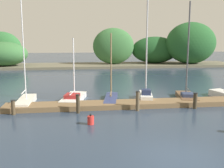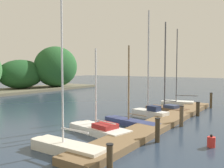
{
  "view_description": "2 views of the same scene",
  "coord_description": "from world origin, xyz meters",
  "views": [
    {
      "loc": [
        -4.17,
        -10.31,
        4.98
      ],
      "look_at": [
        -1.55,
        9.91,
        1.48
      ],
      "focal_mm": 43.7,
      "sensor_mm": 36.0,
      "label": 1
    },
    {
      "loc": [
        -15.91,
        2.37,
        3.84
      ],
      "look_at": [
        -2.66,
        11.18,
        2.78
      ],
      "focal_mm": 39.86,
      "sensor_mm": 36.0,
      "label": 2
    }
  ],
  "objects": [
    {
      "name": "mooring_piling_1",
      "position": [
        -4.16,
        7.38,
        0.64
      ],
      "size": [
        0.28,
        0.28,
        1.26
      ],
      "color": "#3D3323",
      "rests_on": "ground"
    },
    {
      "name": "sailboat_1",
      "position": [
        -4.46,
        10.96,
        0.28
      ],
      "size": [
        2.18,
        4.4,
        4.95
      ],
      "rotation": [
        0.0,
        0.0,
        1.36
      ],
      "color": "white",
      "rests_on": "ground"
    },
    {
      "name": "dock_pier",
      "position": [
        0.0,
        8.68,
        0.17
      ],
      "size": [
        18.61,
        1.8,
        0.35
      ],
      "color": "brown",
      "rests_on": "ground"
    },
    {
      "name": "sailboat_0",
      "position": [
        -8.0,
        10.17,
        0.36
      ],
      "size": [
        1.06,
        4.07,
        8.46
      ],
      "rotation": [
        0.0,
        0.0,
        1.56
      ],
      "color": "silver",
      "rests_on": "ground"
    },
    {
      "name": "channel_buoy_1",
      "position": [
        -3.45,
        4.9,
        0.26
      ],
      "size": [
        0.38,
        0.38,
        0.63
      ],
      "color": "red",
      "rests_on": "ground"
    },
    {
      "name": "sailboat_2",
      "position": [
        -1.56,
        10.48,
        0.28
      ],
      "size": [
        1.62,
        4.41,
        5.3
      ],
      "rotation": [
        0.0,
        0.0,
        1.39
      ],
      "color": "navy",
      "rests_on": "ground"
    },
    {
      "name": "mooring_piling_0",
      "position": [
        -8.33,
        7.51,
        0.5
      ],
      "size": [
        0.28,
        0.28,
        0.98
      ],
      "color": "#4C3D28",
      "rests_on": "ground"
    },
    {
      "name": "sailboat_3",
      "position": [
        1.21,
        10.36,
        0.55
      ],
      "size": [
        1.45,
        3.09,
        8.08
      ],
      "rotation": [
        0.0,
        0.0,
        1.37
      ],
      "color": "white",
      "rests_on": "ground"
    },
    {
      "name": "ground",
      "position": [
        0.0,
        0.0,
        0.0
      ],
      "size": [
        160.0,
        160.0,
        0.0
      ],
      "primitive_type": "plane",
      "color": "#28384C"
    },
    {
      "name": "far_shore",
      "position": [
        2.73,
        36.17,
        2.91
      ],
      "size": [
        46.67,
        8.03,
        7.57
      ],
      "color": "#66604C",
      "rests_on": "ground"
    },
    {
      "name": "mooring_piling_2",
      "position": [
        -0.1,
        7.45,
        0.69
      ],
      "size": [
        0.29,
        0.29,
        1.37
      ],
      "color": "brown",
      "rests_on": "ground"
    },
    {
      "name": "sailboat_4",
      "position": [
        4.58,
        10.33,
        0.4
      ],
      "size": [
        2.01,
        4.03,
        7.74
      ],
      "rotation": [
        0.0,
        0.0,
        1.35
      ],
      "color": "brown",
      "rests_on": "ground"
    },
    {
      "name": "mooring_piling_3",
      "position": [
        4.05,
        7.49,
        0.57
      ],
      "size": [
        0.32,
        0.32,
        1.13
      ],
      "color": "#3D3323",
      "rests_on": "ground"
    }
  ]
}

